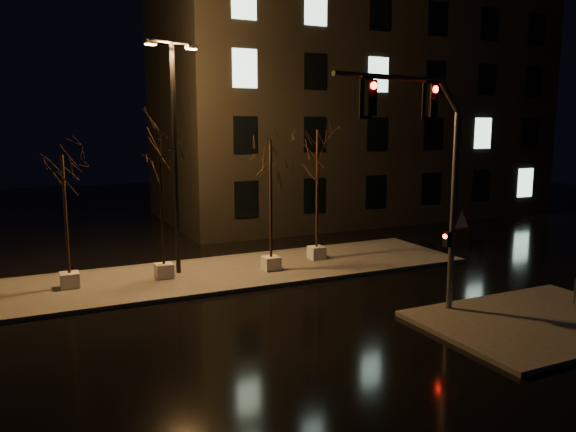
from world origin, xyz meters
TOP-DOWN VIEW (x-y plane):
  - ground at (0.00, 0.00)m, footprint 90.00×90.00m
  - median at (0.00, 6.00)m, footprint 22.00×5.00m
  - sidewalk_corner at (7.50, -3.50)m, footprint 7.00×5.00m
  - building at (14.00, 18.00)m, footprint 25.00×12.00m
  - tree_1 at (-5.11, 6.24)m, footprint 1.80×1.80m
  - tree_2 at (-1.70, 6.11)m, footprint 1.80×1.80m
  - tree_3 at (2.52, 5.42)m, footprint 1.80×1.80m
  - tree_4 at (5.11, 6.32)m, footprint 1.80×1.80m
  - traffic_signal_mast at (4.60, -1.72)m, footprint 5.81×1.14m
  - streetlight_main at (-1.02, 6.59)m, footprint 2.19×0.94m

SIDE VIEW (x-z plane):
  - ground at x=0.00m, z-range 0.00..0.00m
  - median at x=0.00m, z-range 0.00..0.15m
  - sidewalk_corner at x=7.50m, z-range 0.00..0.15m
  - tree_1 at x=-5.11m, z-range 1.43..6.36m
  - tree_3 at x=2.52m, z-range 1.56..6.98m
  - tree_2 at x=-1.70m, z-range 1.57..7.04m
  - tree_4 at x=5.11m, z-range 1.65..7.45m
  - traffic_signal_mast at x=4.60m, z-range 1.28..8.46m
  - streetlight_main at x=-1.02m, z-range 0.84..9.79m
  - building at x=14.00m, z-range 0.00..15.00m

